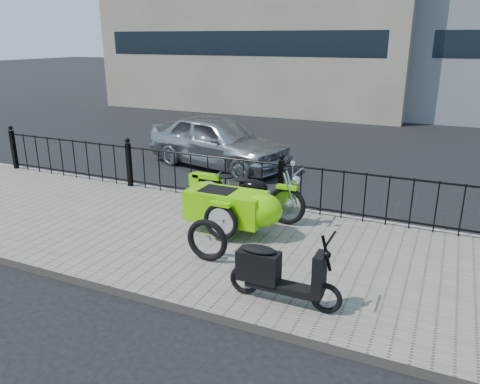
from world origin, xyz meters
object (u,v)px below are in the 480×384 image
at_px(motorcycle_sidecar, 239,204).
at_px(sedan_car, 218,141).
at_px(spare_tire, 207,240).
at_px(scooter, 276,273).

height_order(motorcycle_sidecar, sedan_car, sedan_car).
bearing_deg(motorcycle_sidecar, spare_tire, -87.89).
xyz_separation_m(spare_tire, sedan_car, (-2.46, 5.16, 0.23)).
bearing_deg(sedan_car, spare_tire, -141.30).
bearing_deg(scooter, spare_tire, 154.31).
distance_m(motorcycle_sidecar, spare_tire, 1.22).
bearing_deg(sedan_car, motorcycle_sidecar, -135.35).
relative_size(motorcycle_sidecar, spare_tire, 3.53).
xyz_separation_m(motorcycle_sidecar, scooter, (1.34, -1.83, -0.09)).
distance_m(motorcycle_sidecar, scooter, 2.27).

